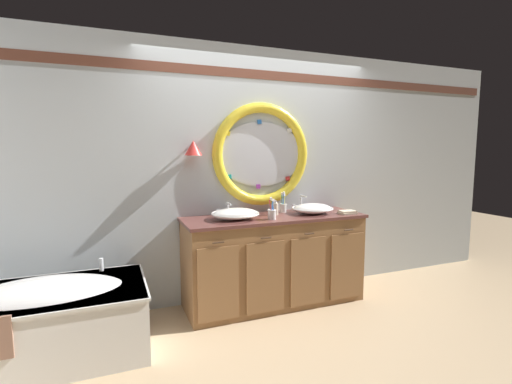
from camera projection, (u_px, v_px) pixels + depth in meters
The scene contains 12 objects.
ground_plane at pixel (282, 313), 3.55m from camera, with size 14.00×14.00×0.00m, color tan.
back_wall_assembly at pixel (259, 172), 3.94m from camera, with size 6.40×0.26×2.60m.
vanity_counter at pixel (274, 260), 3.75m from camera, with size 1.82×0.63×0.90m.
bathtub at pixel (46, 317), 2.77m from camera, with size 1.44×0.85×0.63m.
sink_basin_left at pixel (235, 214), 3.51m from camera, with size 0.46×0.46×0.11m.
sink_basin_right at pixel (312, 209), 3.82m from camera, with size 0.43×0.43×0.11m.
faucet_set_left at pixel (228, 210), 3.73m from camera, with size 0.23×0.13×0.14m.
faucet_set_right at pixel (301, 204), 4.04m from camera, with size 0.22×0.15×0.17m.
toothbrush_holder_left at pixel (272, 214), 3.51m from camera, with size 0.09×0.09×0.21m.
toothbrush_holder_right at pixel (283, 207), 3.90m from camera, with size 0.08×0.08×0.22m.
soap_dispenser at pixel (275, 209), 3.75m from camera, with size 0.07×0.07×0.15m.
folded_hand_towel at pixel (347, 212), 3.81m from camera, with size 0.17×0.13×0.03m.
Camera 1 is at (-1.50, -3.06, 1.57)m, focal length 26.05 mm.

